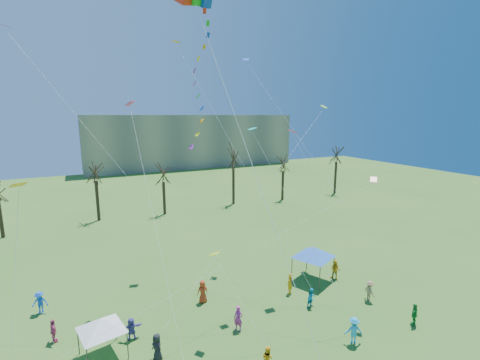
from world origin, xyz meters
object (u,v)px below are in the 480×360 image
distant_building (192,141)px  big_box_kite (205,81)px  canopy_tent_white (101,324)px  canopy_tent_blue (314,252)px

distant_building → big_box_kite: 81.22m
canopy_tent_white → canopy_tent_blue: bearing=6.8°
canopy_tent_white → canopy_tent_blue: (18.25, 2.18, 0.45)m
big_box_kite → canopy_tent_blue: big_box_kite is taller
big_box_kite → canopy_tent_blue: size_ratio=5.54×
canopy_tent_white → canopy_tent_blue: canopy_tent_blue is taller
distant_building → canopy_tent_blue: (-12.67, -72.92, -4.77)m
distant_building → canopy_tent_white: 81.38m
distant_building → canopy_tent_white: distant_building is taller
distant_building → big_box_kite: size_ratio=2.75×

